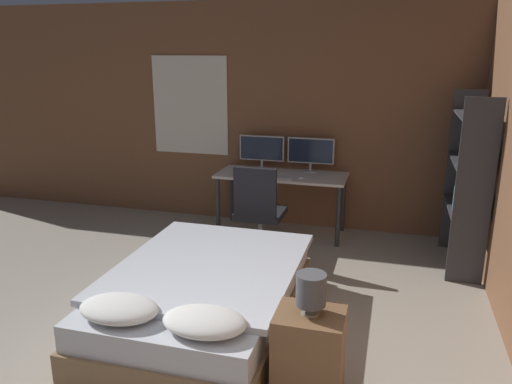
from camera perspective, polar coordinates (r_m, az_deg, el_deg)
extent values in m
cube|color=brown|center=(6.11, 4.18, 8.54)|extent=(12.00, 0.06, 2.70)
cube|color=silver|center=(6.45, -7.54, 9.77)|extent=(1.00, 0.01, 1.22)
cube|color=black|center=(6.46, -7.52, 9.78)|extent=(0.92, 0.01, 1.14)
cube|color=#846647|center=(4.16, -5.81, -13.23)|extent=(1.37, 2.03, 0.22)
cube|color=silver|center=(4.07, -5.90, -10.65)|extent=(1.31, 1.97, 0.20)
cube|color=silver|center=(4.12, -5.32, -8.37)|extent=(1.41, 1.70, 0.05)
ellipsoid|color=white|center=(3.51, -15.38, -12.72)|extent=(0.55, 0.38, 0.13)
ellipsoid|color=white|center=(3.27, -5.92, -14.51)|extent=(0.55, 0.38, 0.13)
cube|color=brown|center=(3.30, 6.06, -18.08)|extent=(0.43, 0.35, 0.58)
cylinder|color=gray|center=(3.14, 6.22, -13.55)|extent=(0.11, 0.11, 0.01)
cylinder|color=gray|center=(3.13, 6.24, -13.03)|extent=(0.02, 0.02, 0.05)
cylinder|color=#4C4C51|center=(3.07, 6.31, -11.00)|extent=(0.18, 0.18, 0.20)
cube|color=beige|center=(5.87, 2.96, 1.93)|extent=(1.51, 0.63, 0.03)
cylinder|color=#2D2D33|center=(5.91, -4.36, -1.65)|extent=(0.05, 0.05, 0.70)
cylinder|color=#2D2D33|center=(5.61, 9.37, -2.82)|extent=(0.05, 0.05, 0.70)
cylinder|color=#2D2D33|center=(6.39, -2.75, -0.28)|extent=(0.05, 0.05, 0.70)
cylinder|color=#2D2D33|center=(6.11, 9.94, -1.28)|extent=(0.05, 0.05, 0.70)
cylinder|color=#B7B7BC|center=(6.13, 0.66, 2.77)|extent=(0.16, 0.16, 0.01)
cylinder|color=#B7B7BC|center=(6.12, 0.66, 3.23)|extent=(0.03, 0.03, 0.09)
cube|color=#B7B7BC|center=(6.08, 0.67, 5.04)|extent=(0.55, 0.03, 0.30)
cube|color=#192338|center=(6.07, 0.64, 5.02)|extent=(0.52, 0.00, 0.27)
cylinder|color=#B7B7BC|center=(6.01, 6.21, 2.40)|extent=(0.16, 0.16, 0.01)
cylinder|color=#B7B7BC|center=(6.00, 6.23, 2.87)|extent=(0.03, 0.03, 0.09)
cube|color=#B7B7BC|center=(5.96, 6.28, 4.72)|extent=(0.55, 0.03, 0.30)
cube|color=#192338|center=(5.94, 6.26, 4.69)|extent=(0.52, 0.00, 0.27)
cube|color=#B7B7BC|center=(5.66, 2.49, 1.67)|extent=(0.36, 0.13, 0.02)
ellipsoid|color=#B7B7BC|center=(5.61, 5.15, 1.57)|extent=(0.07, 0.05, 0.04)
cylinder|color=black|center=(5.52, 0.52, -6.56)|extent=(0.52, 0.52, 0.04)
cylinder|color=gray|center=(5.45, 0.53, -4.60)|extent=(0.05, 0.05, 0.36)
cube|color=black|center=(5.37, 0.53, -2.43)|extent=(0.50, 0.50, 0.07)
cube|color=black|center=(5.08, -0.12, -0.07)|extent=(0.45, 0.05, 0.51)
cube|color=#333338|center=(4.92, 23.61, -0.27)|extent=(0.33, 0.02, 1.75)
cube|color=#333338|center=(5.79, 22.51, 2.14)|extent=(0.33, 0.02, 1.75)
cube|color=#333338|center=(5.42, 22.72, -1.65)|extent=(0.33, 0.88, 0.02)
cube|color=#333338|center=(5.31, 23.26, 3.21)|extent=(0.33, 0.88, 0.02)
cube|color=#333338|center=(5.24, 23.81, 8.06)|extent=(0.33, 0.88, 0.02)
cube|color=#7A387F|center=(4.99, 23.38, -1.74)|extent=(0.27, 0.03, 0.22)
cube|color=#337042|center=(5.02, 23.35, -1.38)|extent=(0.27, 0.04, 0.26)
cube|color=#B2332D|center=(5.07, 23.27, -1.39)|extent=(0.27, 0.04, 0.23)
cube|color=#7A387F|center=(5.11, 23.21, -1.37)|extent=(0.27, 0.02, 0.21)
cube|color=#B2332D|center=(5.14, 23.17, -1.16)|extent=(0.27, 0.03, 0.23)
cube|color=#7A387F|center=(5.17, 23.15, -0.92)|extent=(0.27, 0.02, 0.25)
cube|color=teal|center=(5.22, 23.09, -0.79)|extent=(0.27, 0.04, 0.25)
cube|color=#7A387F|center=(4.88, 24.00, 3.66)|extent=(0.27, 0.02, 0.24)
cube|color=#2D4784|center=(4.91, 23.94, 3.69)|extent=(0.27, 0.04, 0.23)
cube|color=#28282D|center=(4.95, 23.88, 3.81)|extent=(0.27, 0.03, 0.23)
cube|color=gold|center=(5.00, 23.79, 3.69)|extent=(0.27, 0.03, 0.19)
cube|color=teal|center=(5.04, 23.73, 3.75)|extent=(0.27, 0.03, 0.19)
cube|color=teal|center=(5.08, 23.69, 4.05)|extent=(0.27, 0.04, 0.22)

